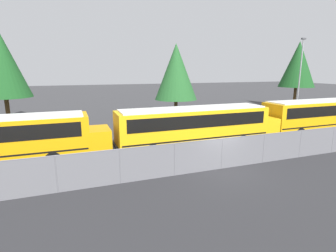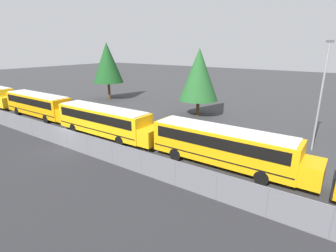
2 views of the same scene
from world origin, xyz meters
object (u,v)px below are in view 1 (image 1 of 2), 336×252
object	(u,v)px
school_bus_2	(197,124)
school_bus_3	(323,113)
tree_0	(2,64)
tree_1	(298,65)
light_pole	(300,75)
tree_2	(176,72)

from	to	relation	value
school_bus_2	school_bus_3	world-z (taller)	same
school_bus_2	tree_0	bearing A→B (deg)	135.99
school_bus_3	tree_1	world-z (taller)	tree_1
school_bus_3	light_pole	bearing A→B (deg)	56.80
school_bus_2	school_bus_3	xyz separation A→B (m)	(13.30, 0.41, 0.00)
school_bus_3	tree_0	bearing A→B (deg)	153.39
school_bus_3	tree_2	world-z (taller)	tree_2
school_bus_2	tree_1	xyz separation A→B (m)	(24.39, 14.54, 4.83)
light_pole	tree_1	world-z (taller)	tree_1
light_pole	tree_0	size ratio (longest dim) A/B	0.98
school_bus_3	light_pole	distance (m)	10.20
school_bus_2	school_bus_3	distance (m)	13.30
tree_0	tree_1	bearing A→B (deg)	-0.23
tree_0	tree_2	size ratio (longest dim) A/B	1.09
light_pole	tree_0	bearing A→B (deg)	169.55
school_bus_2	tree_1	distance (m)	28.80
tree_0	tree_2	world-z (taller)	tree_0
school_bus_3	tree_1	bearing A→B (deg)	51.86
school_bus_3	light_pole	size ratio (longest dim) A/B	1.34
light_pole	tree_1	xyz separation A→B (m)	(5.82, 6.07, 1.46)
tree_2	school_bus_2	bearing A→B (deg)	-105.43
tree_0	tree_2	bearing A→B (deg)	-3.73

